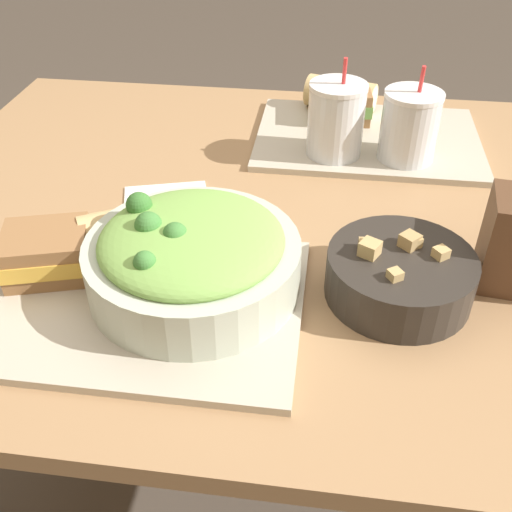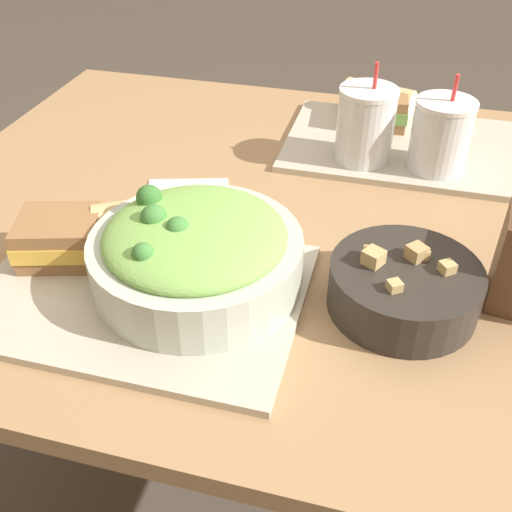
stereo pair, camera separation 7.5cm
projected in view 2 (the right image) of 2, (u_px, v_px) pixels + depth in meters
The scene contains 13 objects.
ground_plane at pixel (293, 481), 1.45m from camera, with size 12.00×12.00×0.00m, color #4C4238.
dining_table at pixel (307, 259), 1.04m from camera, with size 1.34×1.01×0.78m.
tray_near at pixel (142, 292), 0.81m from camera, with size 0.43×0.31×0.01m.
tray_far at pixel (400, 146), 1.16m from camera, with size 0.43×0.31×0.01m.
salad_bowl at pixel (196, 251), 0.79m from camera, with size 0.28×0.28×0.11m.
soup_bowl at pixel (404, 286), 0.78m from camera, with size 0.20×0.20×0.08m.
sandwich_near at pixel (61, 238), 0.85m from camera, with size 0.14×0.13×0.06m.
baguette_near at pixel (157, 218), 0.89m from camera, with size 0.19×0.14×0.07m.
sandwich_far at pixel (379, 110), 1.20m from camera, with size 0.12×0.10×0.06m.
baguette_far at pixel (379, 100), 1.24m from camera, with size 0.16×0.10×0.07m.
drink_cup_dark at pixel (365, 127), 1.07m from camera, with size 0.10×0.10×0.18m.
drink_cup_red at pixel (440, 137), 1.04m from camera, with size 0.10×0.10×0.17m.
napkin_folded at pixel (188, 193), 1.03m from camera, with size 0.16×0.13×0.00m.
Camera 2 is at (0.13, -0.82, 1.31)m, focal length 42.00 mm.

